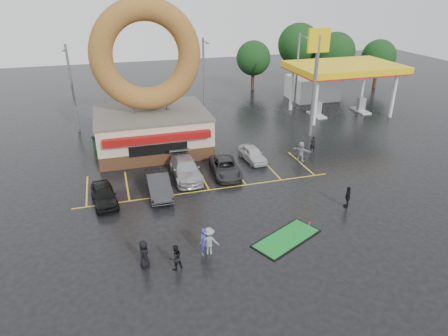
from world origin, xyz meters
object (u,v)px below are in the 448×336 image
object	(u,v)px
streetlight_left	(72,87)
putting_green	(286,238)
car_black	(104,195)
person_blue	(204,242)
shell_sign	(317,63)
car_grey	(225,167)
streetlight_mid	(204,77)
dumpster	(104,144)
car_white	(252,154)
streetlight_right	(297,69)
person_cameraman	(348,197)
car_dgrey	(159,185)
gas_station	(330,78)
car_silver	(186,169)
donut_shop	(150,103)

from	to	relation	value
streetlight_left	putting_green	xyz separation A→B (m)	(13.00, -24.08, -4.75)
car_black	person_blue	world-z (taller)	person_blue
shell_sign	car_grey	size ratio (longest dim) A/B	2.31
streetlight_mid	person_blue	world-z (taller)	streetlight_mid
streetlight_mid	dumpster	distance (m)	14.14
streetlight_mid	car_white	distance (m)	13.89
dumpster	streetlight_right	bearing A→B (deg)	5.23
car_black	dumpster	world-z (taller)	car_black
streetlight_mid	car_grey	bearing A→B (deg)	-97.58
person_cameraman	dumpster	world-z (taller)	person_cameraman
streetlight_right	car_dgrey	distance (m)	27.05
person_blue	dumpster	bearing A→B (deg)	80.20
gas_station	car_white	xyz separation A→B (m)	(-14.91, -13.24, -3.06)
gas_station	car_black	bearing A→B (deg)	-147.90
car_silver	car_white	distance (m)	6.57
gas_station	streetlight_mid	xyz separation A→B (m)	(-16.00, -0.02, 1.08)
gas_station	car_silver	world-z (taller)	gas_station
gas_station	car_white	world-z (taller)	gas_station
car_grey	putting_green	world-z (taller)	car_grey
dumpster	car_grey	bearing A→B (deg)	-54.49
shell_sign	streetlight_right	size ratio (longest dim) A/B	1.18
donut_shop	gas_station	distance (m)	24.35
streetlight_left	streetlight_right	bearing A→B (deg)	4.40
car_dgrey	dumpster	xyz separation A→B (m)	(-3.74, 9.92, -0.11)
gas_station	streetlight_right	distance (m)	4.26
donut_shop	car_grey	distance (m)	9.63
car_silver	donut_shop	bearing A→B (deg)	104.46
shell_sign	car_white	size ratio (longest dim) A/B	2.83
shell_sign	person_cameraman	world-z (taller)	shell_sign
shell_sign	putting_green	xyz separation A→B (m)	(-10.00, -16.17, -7.34)
donut_shop	putting_green	xyz separation A→B (m)	(6.00, -17.14, -4.43)
streetlight_right	car_black	size ratio (longest dim) A/B	2.26
streetlight_right	streetlight_left	bearing A→B (deg)	-175.60
car_black	putting_green	size ratio (longest dim) A/B	0.80
donut_shop	car_white	world-z (taller)	donut_shop
car_black	person_blue	size ratio (longest dim) A/B	2.29
donut_shop	streetlight_right	world-z (taller)	donut_shop
person_blue	dumpster	world-z (taller)	person_blue
person_blue	car_black	bearing A→B (deg)	99.15
gas_station	donut_shop	bearing A→B (deg)	-160.89
car_black	car_white	xyz separation A→B (m)	(12.80, 4.15, -0.04)
car_grey	car_white	distance (m)	3.72
gas_station	car_grey	distance (m)	23.83
streetlight_mid	car_black	xyz separation A→B (m)	(-11.71, -17.36, -4.10)
shell_sign	person_blue	world-z (taller)	shell_sign
donut_shop	car_grey	xyz separation A→B (m)	(4.97, -7.30, -3.83)
shell_sign	person_cameraman	distance (m)	15.85
car_white	person_blue	bearing A→B (deg)	-126.98
gas_station	car_grey	bearing A→B (deg)	-139.73
car_grey	person_cameraman	xyz separation A→B (m)	(6.75, -7.44, 0.17)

